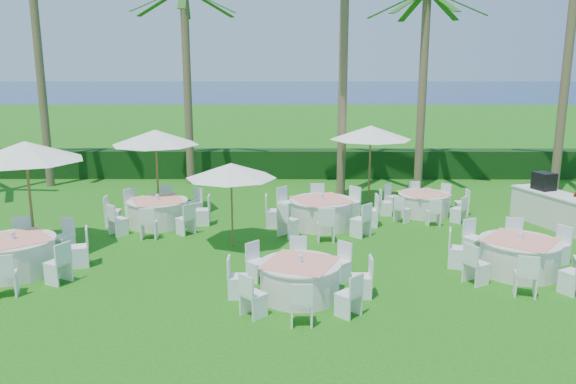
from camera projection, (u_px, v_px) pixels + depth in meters
name	position (u px, v px, depth m)	size (l,w,h in m)	color
ground	(269.00, 278.00, 12.87)	(120.00, 120.00, 0.00)	#1F5D10
hedge	(279.00, 164.00, 24.44)	(34.00, 1.00, 1.20)	black
ocean	(288.00, 91.00, 112.39)	(260.00, 260.00, 0.00)	#061B43
banquet_table_a	(14.00, 255.00, 13.09)	(3.25, 3.25, 0.99)	silver
banquet_table_b	(300.00, 279.00, 11.73)	(3.01, 3.01, 0.92)	silver
banquet_table_c	(519.00, 256.00, 13.09)	(3.19, 3.19, 0.97)	silver
banquet_table_d	(158.00, 212.00, 17.05)	(3.16, 3.16, 0.96)	silver
banquet_table_e	(321.00, 212.00, 16.90)	(3.38, 3.38, 1.02)	silver
banquet_table_f	(424.00, 203.00, 18.24)	(2.87, 2.87, 0.88)	silver
umbrella_a	(25.00, 151.00, 14.18)	(2.90, 2.90, 2.90)	brown
umbrella_b	(231.00, 171.00, 14.66)	(2.40, 2.40, 2.28)	brown
umbrella_c	(155.00, 137.00, 17.85)	(2.79, 2.79, 2.78)	brown
umbrella_d	(371.00, 133.00, 19.38)	(2.84, 2.84, 2.75)	brown
buffet_table	(574.00, 214.00, 16.30)	(2.33, 4.42, 1.55)	silver
palm_a	(38.00, 54.00, 21.66)	(4.16, 4.40, 9.50)	brown
palm_b	(187.00, 78.00, 22.33)	(4.17, 4.40, 7.71)	brown
palm_c	(344.00, 46.00, 20.07)	(4.40, 4.00, 9.98)	brown
palm_d	(423.00, 81.00, 21.47)	(4.32, 4.32, 7.53)	brown
palm_e	(568.00, 56.00, 20.04)	(4.22, 4.38, 9.28)	brown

